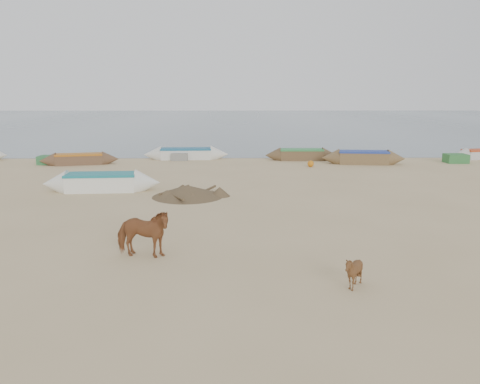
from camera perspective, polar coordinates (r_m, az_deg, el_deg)
name	(u,v)px	position (r m, az deg, el deg)	size (l,w,h in m)	color
ground	(242,247)	(15.18, 0.23, -6.76)	(140.00, 140.00, 0.00)	tan
sea	(234,120)	(96.52, -0.71, 8.81)	(160.00, 160.00, 0.00)	slate
cow_adult	(143,233)	(14.36, -11.78, -4.96)	(0.81, 1.78, 1.50)	brown
calf_front	(353,272)	(12.28, 13.67, -9.44)	(0.72, 0.81, 0.89)	#55341B
near_canoe	(102,182)	(24.96, -16.51, 1.16)	(5.92, 1.41, 0.91)	white
debris_pile	(188,191)	(22.77, -6.38, 0.13)	(3.46, 3.46, 0.55)	brown
waterline_canoes	(276,155)	(35.24, 4.43, 4.50)	(53.17, 4.79, 0.94)	silver
beach_clutter	(305,158)	(34.80, 7.92, 4.12)	(46.08, 4.40, 0.64)	#326F3D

